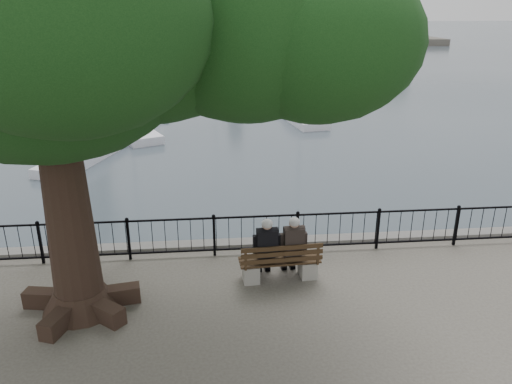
{
  "coord_description": "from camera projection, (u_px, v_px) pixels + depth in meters",
  "views": [
    {
      "loc": [
        -1.02,
        -8.26,
        5.69
      ],
      "look_at": [
        0.0,
        2.5,
        1.6
      ],
      "focal_mm": 35.0,
      "sensor_mm": 36.0,
      "label": 1
    }
  ],
  "objects": [
    {
      "name": "railing",
      "position": [
        256.0,
        233.0,
        11.93
      ],
      "size": [
        22.06,
        0.06,
        1.0
      ],
      "color": "black",
      "rests_on": "ground"
    },
    {
      "name": "bench",
      "position": [
        280.0,
        266.0,
        10.89
      ],
      "size": [
        1.8,
        0.64,
        0.93
      ],
      "color": "gray",
      "rests_on": "ground"
    },
    {
      "name": "sailboat_f",
      "position": [
        214.0,
        82.0,
        43.15
      ],
      "size": [
        3.36,
        5.82,
        11.87
      ],
      "color": "white",
      "rests_on": "ground"
    },
    {
      "name": "lion_monument",
      "position": [
        234.0,
        45.0,
        56.0
      ],
      "size": [
        6.3,
        6.3,
        9.21
      ],
      "color": "#5C5956",
      "rests_on": "ground"
    },
    {
      "name": "person_right",
      "position": [
        292.0,
        248.0,
        10.9
      ],
      "size": [
        0.45,
        0.75,
        1.48
      ],
      "color": "black",
      "rests_on": "ground"
    },
    {
      "name": "sailboat_a",
      "position": [
        83.0,
        155.0,
        22.54
      ],
      "size": [
        3.25,
        5.77,
        10.0
      ],
      "color": "white",
      "rests_on": "ground"
    },
    {
      "name": "far_shore",
      "position": [
        362.0,
        21.0,
        84.99
      ],
      "size": [
        30.0,
        8.6,
        9.18
      ],
      "color": "#4B4841",
      "rests_on": "ground"
    },
    {
      "name": "sailboat_g",
      "position": [
        318.0,
        78.0,
        46.05
      ],
      "size": [
        2.29,
        5.67,
        9.36
      ],
      "color": "white",
      "rests_on": "ground"
    },
    {
      "name": "sailboat_b",
      "position": [
        132.0,
        128.0,
        27.22
      ],
      "size": [
        3.89,
        6.05,
        11.95
      ],
      "color": "white",
      "rests_on": "ground"
    },
    {
      "name": "tree",
      "position": [
        92.0,
        16.0,
        8.19
      ],
      "size": [
        10.24,
        7.15,
        8.36
      ],
      "color": "black",
      "rests_on": "ground"
    },
    {
      "name": "sailboat_c",
      "position": [
        300.0,
        115.0,
        30.41
      ],
      "size": [
        2.54,
        6.02,
        11.89
      ],
      "color": "white",
      "rests_on": "ground"
    },
    {
      "name": "sailboat_e",
      "position": [
        79.0,
        102.0,
        34.35
      ],
      "size": [
        2.52,
        6.07,
        13.66
      ],
      "color": "white",
      "rests_on": "ground"
    },
    {
      "name": "harbor",
      "position": [
        254.0,
        262.0,
        12.77
      ],
      "size": [
        260.0,
        260.0,
        1.2
      ],
      "color": "#5C5956",
      "rests_on": "ground"
    },
    {
      "name": "person_left",
      "position": [
        266.0,
        250.0,
        10.81
      ],
      "size": [
        0.45,
        0.75,
        1.48
      ],
      "color": "black",
      "rests_on": "ground"
    }
  ]
}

